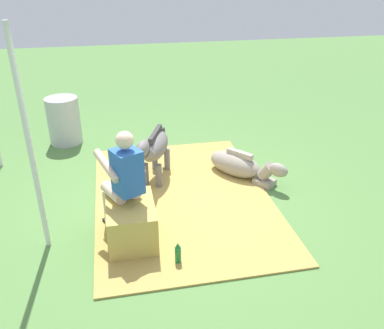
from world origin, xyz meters
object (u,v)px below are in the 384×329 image
object	(u,v)px
hay_bale	(131,222)
pony_standing	(154,148)
soda_bottle	(178,254)
water_barrel	(64,121)
tent_pole_left	(30,147)
pony_lying	(240,165)
person_seated	(123,178)

from	to	relation	value
hay_bale	pony_standing	xyz separation A→B (m)	(1.40, -0.45, 0.30)
soda_bottle	water_barrel	xyz separation A→B (m)	(3.72, 1.45, 0.29)
hay_bale	water_barrel	bearing A→B (deg)	17.16
soda_bottle	pony_standing	bearing A→B (deg)	0.54
soda_bottle	tent_pole_left	bearing A→B (deg)	66.39
pony_standing	tent_pole_left	size ratio (longest dim) A/B	0.51
pony_standing	tent_pole_left	distance (m)	2.05
hay_bale	pony_lying	xyz separation A→B (m)	(1.29, -1.74, -0.06)
hay_bale	water_barrel	size ratio (longest dim) A/B	0.93
pony_lying	soda_bottle	distance (m)	2.22
pony_lying	pony_standing	bearing A→B (deg)	85.28
hay_bale	tent_pole_left	size ratio (longest dim) A/B	0.31
pony_standing	tent_pole_left	world-z (taller)	tent_pole_left
tent_pole_left	water_barrel	bearing A→B (deg)	0.08
hay_bale	pony_lying	distance (m)	2.17
tent_pole_left	pony_standing	bearing A→B (deg)	-47.87
pony_lying	tent_pole_left	xyz separation A→B (m)	(-1.18, 2.72, 1.07)
hay_bale	tent_pole_left	world-z (taller)	tent_pole_left
soda_bottle	tent_pole_left	world-z (taller)	tent_pole_left
hay_bale	soda_bottle	distance (m)	0.71
pony_lying	person_seated	bearing A→B (deg)	122.38
pony_lying	tent_pole_left	world-z (taller)	tent_pole_left
hay_bale	person_seated	xyz separation A→B (m)	(0.15, 0.05, 0.52)
hay_bale	pony_lying	world-z (taller)	hay_bale
pony_standing	pony_lying	bearing A→B (deg)	-94.72
soda_bottle	tent_pole_left	xyz separation A→B (m)	(0.63, 1.45, 1.13)
hay_bale	water_barrel	distance (m)	3.35
soda_bottle	person_seated	bearing A→B (deg)	37.15
person_seated	pony_standing	distance (m)	1.36
pony_standing	pony_lying	size ratio (longest dim) A/B	1.07
pony_lying	water_barrel	bearing A→B (deg)	55.12
person_seated	pony_lying	xyz separation A→B (m)	(1.14, -1.79, -0.58)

